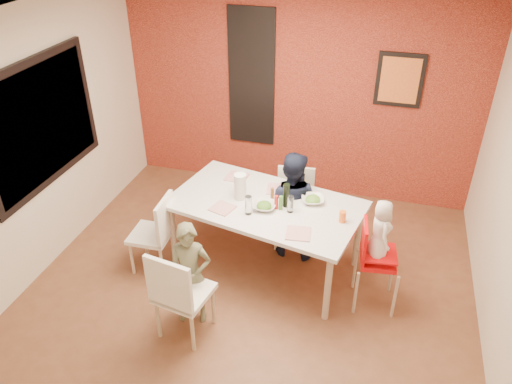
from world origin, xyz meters
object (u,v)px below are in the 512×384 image
(chair_near, at_px, (178,292))
(chair_far, at_px, (294,202))
(chair_left, at_px, (157,230))
(high_chair, at_px, (374,257))
(child_near, at_px, (190,275))
(toddler, at_px, (380,231))
(paper_towel_roll, at_px, (240,187))
(dining_table, at_px, (266,209))
(wine_bottle, at_px, (286,195))
(child_far, at_px, (291,205))

(chair_near, distance_m, chair_far, 1.88)
(chair_left, relative_size, high_chair, 0.95)
(child_near, height_order, toddler, toddler)
(toddler, bearing_deg, high_chair, 82.90)
(chair_near, xyz_separation_m, chair_left, (-0.61, 0.85, -0.04))
(chair_left, height_order, toddler, toddler)
(chair_near, distance_m, child_near, 0.25)
(child_near, xyz_separation_m, toddler, (1.62, 0.69, 0.33))
(high_chair, bearing_deg, chair_near, 112.72)
(high_chair, distance_m, child_near, 1.74)
(child_near, bearing_deg, paper_towel_roll, 64.39)
(dining_table, relative_size, chair_left, 2.37)
(chair_far, height_order, paper_towel_roll, paper_towel_roll)
(chair_near, height_order, paper_towel_roll, paper_towel_roll)
(wine_bottle, bearing_deg, high_chair, -16.65)
(chair_left, height_order, child_near, child_near)
(chair_near, bearing_deg, chair_far, -100.94)
(child_far, bearing_deg, toddler, 151.34)
(child_far, relative_size, toddler, 1.96)
(high_chair, bearing_deg, chair_far, 41.64)
(child_near, xyz_separation_m, wine_bottle, (0.67, 0.96, 0.39))
(chair_far, distance_m, toddler, 1.33)
(chair_left, relative_size, paper_towel_roll, 3.16)
(chair_left, relative_size, toddler, 1.40)
(high_chair, xyz_separation_m, child_near, (-1.60, -0.69, -0.02))
(dining_table, xyz_separation_m, chair_near, (-0.47, -1.21, -0.19))
(wine_bottle, bearing_deg, chair_far, 92.02)
(toddler, bearing_deg, dining_table, 56.70)
(toddler, height_order, wine_bottle, toddler)
(dining_table, distance_m, chair_far, 0.63)
(high_chair, relative_size, child_far, 0.75)
(child_near, xyz_separation_m, child_far, (0.66, 1.27, 0.08))
(high_chair, xyz_separation_m, toddler, (0.02, 0.01, 0.31))
(dining_table, xyz_separation_m, child_near, (-0.46, -0.96, -0.19))
(dining_table, bearing_deg, child_near, -115.48)
(dining_table, xyz_separation_m, paper_towel_roll, (-0.28, 0.02, 0.21))
(child_far, bearing_deg, wine_bottle, 94.52)
(dining_table, height_order, child_near, child_near)
(chair_near, relative_size, child_near, 0.89)
(chair_far, relative_size, high_chair, 0.96)
(chair_left, xyz_separation_m, wine_bottle, (1.30, 0.36, 0.43))
(child_far, xyz_separation_m, paper_towel_roll, (-0.48, -0.30, 0.32))
(dining_table, height_order, chair_near, chair_near)
(toddler, distance_m, paper_towel_roll, 1.47)
(wine_bottle, height_order, paper_towel_roll, paper_towel_roll)
(wine_bottle, bearing_deg, chair_left, -164.49)
(chair_far, bearing_deg, high_chair, -47.12)
(dining_table, bearing_deg, high_chair, -13.53)
(dining_table, bearing_deg, chair_far, 70.62)
(high_chair, bearing_deg, paper_towel_roll, 71.16)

